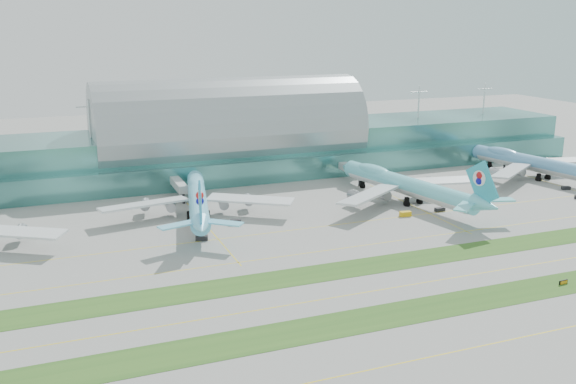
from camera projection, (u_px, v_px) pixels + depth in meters
name	position (u px, v px, depth m)	size (l,w,h in m)	color
ground	(359.00, 270.00, 178.51)	(700.00, 700.00, 0.00)	gray
terminal	(229.00, 142.00, 290.92)	(340.00, 69.10, 36.00)	#3D7A75
grass_strip_near	(413.00, 311.00, 153.27)	(420.00, 12.00, 0.08)	#2D591E
grass_strip_far	(356.00, 268.00, 180.30)	(420.00, 12.00, 0.08)	#2D591E
taxiline_a	(464.00, 350.00, 135.25)	(420.00, 0.35, 0.01)	yellow
taxiline_b	(384.00, 289.00, 165.89)	(420.00, 0.35, 0.01)	yellow
taxiline_c	(332.00, 250.00, 194.73)	(420.00, 0.35, 0.01)	yellow
taxiline_d	(304.00, 229.00, 214.55)	(420.00, 0.35, 0.01)	yellow
airliner_b	(198.00, 198.00, 227.17)	(67.17, 77.26, 21.42)	#70D4F7
airliner_c	(405.00, 184.00, 244.93)	(72.03, 82.80, 22.93)	#63CEDA
airliner_d	(535.00, 163.00, 282.90)	(69.82, 80.29, 22.25)	#5B9AC9
gse_c	(202.00, 238.00, 202.89)	(3.92, 1.94, 1.54)	black
gse_d	(236.00, 222.00, 218.80)	(3.77, 1.97, 1.69)	black
gse_e	(405.00, 214.00, 228.13)	(3.98, 1.90, 1.73)	gold
gse_f	(440.00, 209.00, 234.29)	(3.86, 1.70, 1.37)	black
gse_h	(566.00, 188.00, 264.39)	(3.43, 1.79, 1.37)	black
taxiway_sign_east	(563.00, 282.00, 168.78)	(2.92, 0.56, 1.23)	black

